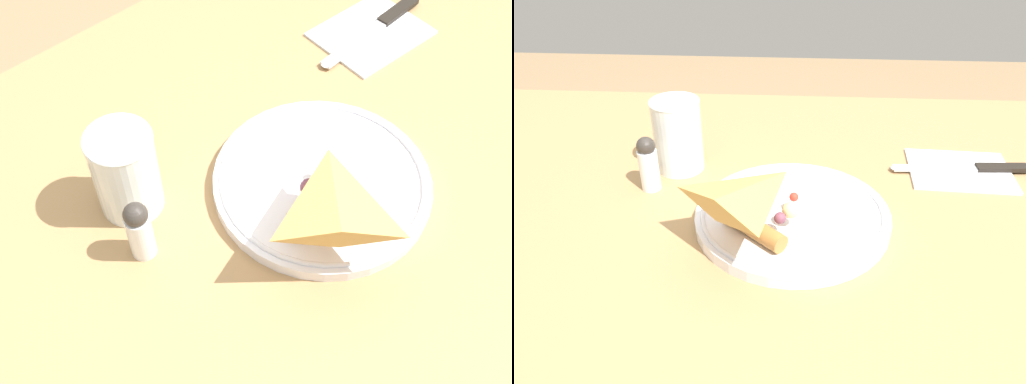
% 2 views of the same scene
% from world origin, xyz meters
% --- Properties ---
extents(dining_table, '(1.29, 0.83, 0.76)m').
position_xyz_m(dining_table, '(0.00, 0.00, 0.66)').
color(dining_table, '#A87F51').
rests_on(dining_table, ground_plane).
extents(plate_pizza, '(0.26, 0.26, 0.05)m').
position_xyz_m(plate_pizza, '(-0.01, 0.03, 0.78)').
color(plate_pizza, white).
rests_on(plate_pizza, dining_table).
extents(milk_glass, '(0.08, 0.08, 0.11)m').
position_xyz_m(milk_glass, '(0.17, -0.11, 0.81)').
color(milk_glass, white).
rests_on(milk_glass, dining_table).
extents(napkin_folded, '(0.16, 0.13, 0.00)m').
position_xyz_m(napkin_folded, '(-0.27, -0.12, 0.77)').
color(napkin_folded, silver).
rests_on(napkin_folded, dining_table).
extents(butter_knife, '(0.21, 0.03, 0.01)m').
position_xyz_m(butter_knife, '(-0.28, -0.12, 0.77)').
color(butter_knife, black).
rests_on(butter_knife, napkin_folded).
extents(pepper_shaker, '(0.03, 0.03, 0.08)m').
position_xyz_m(pepper_shaker, '(0.20, -0.04, 0.81)').
color(pepper_shaker, white).
rests_on(pepper_shaker, dining_table).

